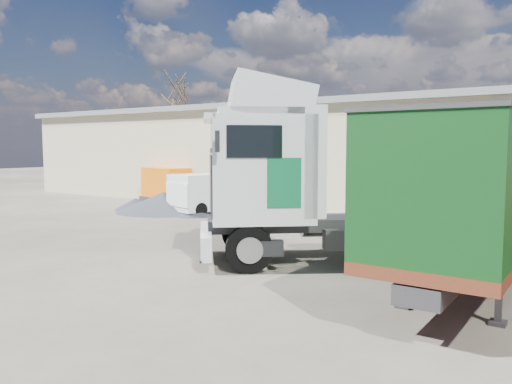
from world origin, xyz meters
The scene contains 8 objects.
ground centered at (0.00, 0.00, 0.00)m, with size 120.00×120.00×0.00m, color black.
warehouse centered at (-6.00, 16.00, 2.66)m, with size 30.60×12.60×5.42m.
bare_tree centered at (-18.00, 20.00, 7.92)m, with size 4.00×4.00×9.60m.
tractor_unit centered at (3.58, 0.89, 2.05)m, with size 7.27×6.64×4.88m.
box_trailer centered at (8.18, 2.05, 2.22)m, with size 2.69×11.03×3.64m.
panel_van centered at (-4.32, 7.62, 0.94)m, with size 3.04×4.79×1.82m.
orange_skip centered at (-9.29, 9.80, 0.84)m, with size 3.43×2.59×1.92m.
gravel_heap centered at (-6.40, 6.31, 0.45)m, with size 6.38×6.06×0.96m.
Camera 1 is at (9.94, -10.76, 3.03)m, focal length 35.00 mm.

